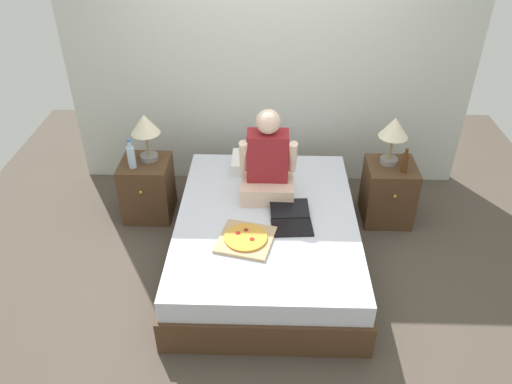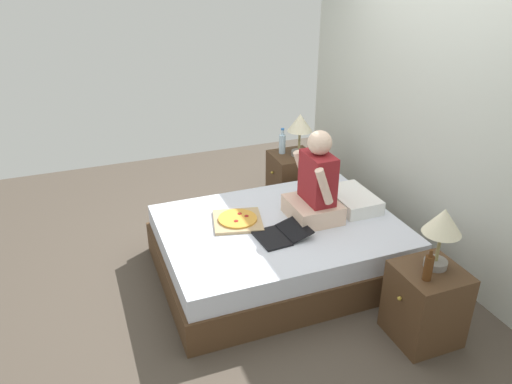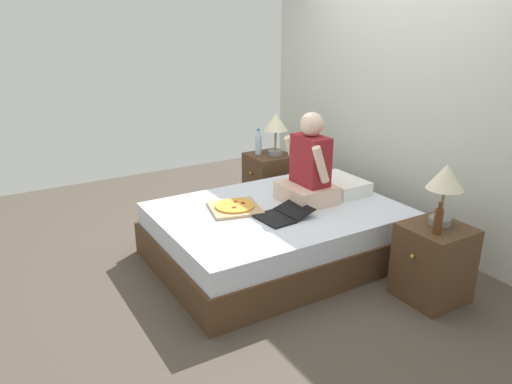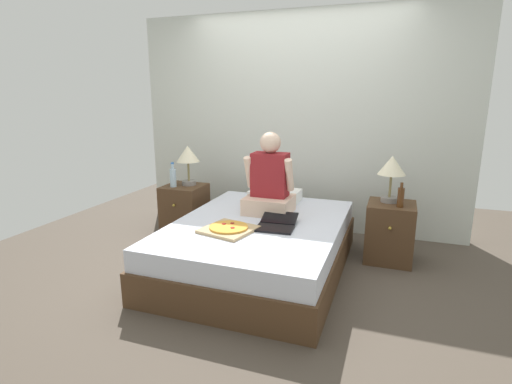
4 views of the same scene
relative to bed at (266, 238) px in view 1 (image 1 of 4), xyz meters
The scene contains 13 objects.
ground_plane 0.23m from the bed, ahead, with size 5.89×5.89×0.00m, color #4C4238.
wall_back 1.71m from the bed, 90.00° to the left, with size 3.89×0.12×2.50m, color silver.
bed is the anchor object (origin of this frame).
nightstand_left 1.29m from the bed, 150.65° to the left, with size 0.44×0.47×0.57m.
lamp_on_left_nightstand 1.45m from the bed, 147.83° to the left, with size 0.26×0.26×0.45m.
water_bottle 1.40m from the bed, 155.76° to the left, with size 0.07×0.07×0.28m.
nightstand_right 1.29m from the bed, 29.35° to the left, with size 0.44×0.47×0.57m.
lamp_on_right_nightstand 1.46m from the bed, 31.93° to the left, with size 0.26×0.26×0.45m.
beer_bottle 1.38m from the bed, 24.03° to the left, with size 0.06×0.06×0.23m.
pillow 0.79m from the bed, 95.51° to the left, with size 0.52×0.34×0.12m, color white.
person_seated 0.61m from the bed, 89.32° to the left, with size 0.47×0.40×0.78m.
laptop 0.34m from the bed, 25.56° to the right, with size 0.35×0.44×0.07m.
pizza_box 0.44m from the bed, 115.71° to the right, with size 0.48×0.48×0.05m.
Camera 1 is at (0.01, -3.24, 2.90)m, focal length 35.00 mm.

